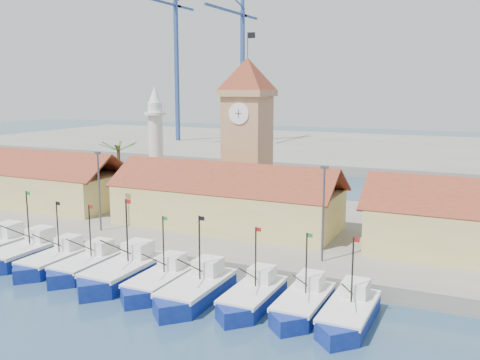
% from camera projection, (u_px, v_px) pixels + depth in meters
% --- Properties ---
extents(ground, '(400.00, 400.00, 0.00)m').
position_uv_depth(ground, '(122.00, 297.00, 45.48)').
color(ground, navy).
rests_on(ground, ground).
extents(quay, '(140.00, 32.00, 1.50)m').
position_uv_depth(quay, '(241.00, 224.00, 66.79)').
color(quay, gray).
rests_on(quay, ground).
extents(terminal, '(240.00, 80.00, 2.00)m').
position_uv_depth(terminal, '(375.00, 150.00, 143.56)').
color(terminal, gray).
rests_on(terminal, ground).
extents(boat_1, '(3.67, 10.05, 7.60)m').
position_uv_depth(boat_1, '(23.00, 254.00, 54.55)').
color(boat_1, navy).
rests_on(boat_1, ground).
extents(boat_2, '(3.37, 9.23, 6.98)m').
position_uv_depth(boat_2, '(53.00, 262.00, 52.36)').
color(boat_2, navy).
rests_on(boat_2, ground).
extents(boat_3, '(3.36, 9.21, 6.97)m').
position_uv_depth(boat_3, '(86.00, 267.00, 50.95)').
color(boat_3, navy).
rests_on(boat_3, ground).
extents(boat_4, '(3.87, 10.60, 8.02)m').
position_uv_depth(boat_4, '(122.00, 273.00, 48.80)').
color(boat_4, navy).
rests_on(boat_4, ground).
extents(boat_5, '(3.34, 9.14, 6.91)m').
position_uv_depth(boat_5, '(159.00, 283.00, 46.69)').
color(boat_5, navy).
rests_on(boat_5, ground).
extents(boat_6, '(3.62, 9.91, 7.50)m').
position_uv_depth(boat_6, '(195.00, 292.00, 44.50)').
color(boat_6, navy).
rests_on(boat_6, ground).
extents(boat_7, '(3.30, 9.04, 6.84)m').
position_uv_depth(boat_7, '(251.00, 298.00, 43.31)').
color(boat_7, navy).
rests_on(boat_7, ground).
extents(boat_8, '(3.25, 8.90, 6.74)m').
position_uv_depth(boat_8, '(302.00, 305.00, 41.95)').
color(boat_8, navy).
rests_on(boat_8, ground).
extents(boat_9, '(3.35, 9.18, 6.95)m').
position_uv_depth(boat_9, '(348.00, 316.00, 40.00)').
color(boat_9, navy).
rests_on(boat_9, ground).
extents(hall_left, '(31.20, 10.13, 7.61)m').
position_uv_depth(hall_left, '(25.00, 184.00, 75.97)').
color(hall_left, '#DDC879').
rests_on(hall_left, quay).
extents(hall_center, '(27.04, 10.13, 7.61)m').
position_uv_depth(hall_center, '(226.00, 205.00, 62.66)').
color(hall_center, '#DDC879').
rests_on(hall_center, quay).
extents(clock_tower, '(5.80, 5.80, 22.70)m').
position_uv_depth(clock_tower, '(247.00, 133.00, 66.65)').
color(clock_tower, tan).
rests_on(clock_tower, quay).
extents(minaret, '(3.00, 3.00, 16.30)m').
position_uv_depth(minaret, '(156.00, 144.00, 75.06)').
color(minaret, silver).
rests_on(minaret, quay).
extents(palm_tree, '(5.60, 5.03, 8.39)m').
position_uv_depth(palm_tree, '(119.00, 168.00, 75.95)').
color(palm_tree, brown).
rests_on(palm_tree, quay).
extents(lamp_posts, '(80.70, 0.25, 9.03)m').
position_uv_depth(lamp_posts, '(196.00, 197.00, 54.88)').
color(lamp_posts, '#3F3F44').
rests_on(lamp_posts, quay).
extents(crane_blue_far, '(1.00, 33.38, 46.85)m').
position_uv_depth(crane_blue_far, '(174.00, 51.00, 154.21)').
color(crane_blue_far, navy).
rests_on(crane_blue_far, terminal).
extents(crane_blue_near, '(1.00, 32.24, 43.95)m').
position_uv_depth(crane_blue_near, '(241.00, 56.00, 152.26)').
color(crane_blue_near, navy).
rests_on(crane_blue_near, terminal).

